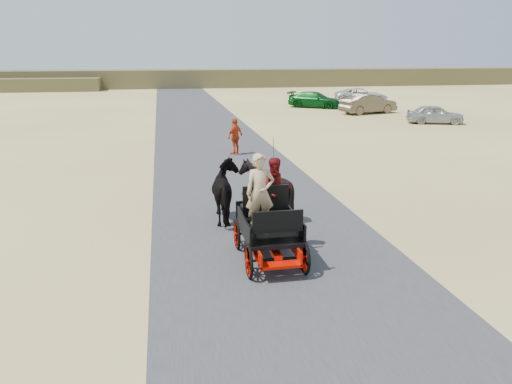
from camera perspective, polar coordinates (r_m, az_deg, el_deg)
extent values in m
plane|color=tan|center=(10.69, 4.43, -10.39)|extent=(140.00, 140.00, 0.00)
cube|color=#38383A|center=(10.69, 4.43, -10.36)|extent=(6.00, 140.00, 0.01)
cube|color=brown|center=(71.39, -8.85, 12.69)|extent=(140.00, 6.00, 2.40)
imported|color=black|center=(14.26, -3.22, 0.02)|extent=(0.91, 2.01, 1.70)
imported|color=black|center=(14.44, 1.11, 0.24)|extent=(1.37, 1.54, 1.70)
imported|color=tan|center=(11.30, 0.47, -0.09)|extent=(0.66, 0.43, 1.80)
imported|color=#660C0F|center=(11.95, 2.31, 0.22)|extent=(0.77, 0.60, 1.58)
imported|color=#C33A16|center=(23.72, -2.39, 6.37)|extent=(1.02, 1.00, 1.73)
imported|color=#B2B2B7|center=(36.38, 19.79, 8.35)|extent=(3.98, 2.54, 1.26)
imported|color=brown|center=(41.06, 12.71, 9.81)|extent=(4.92, 2.85, 1.53)
imported|color=#0C4C19|center=(44.72, 6.76, 10.43)|extent=(4.99, 4.28, 1.37)
imported|color=silver|center=(49.61, 11.93, 10.73)|extent=(5.47, 3.54, 1.40)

